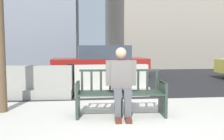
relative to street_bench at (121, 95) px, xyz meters
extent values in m
plane|color=#B7B2A8|center=(-0.02, -1.25, -0.40)|extent=(200.00, 200.00, 0.00)
cube|color=black|center=(-0.02, 7.45, -0.39)|extent=(120.00, 12.00, 0.01)
cube|color=#28382D|center=(-0.82, 0.02, -0.07)|extent=(0.08, 0.51, 0.66)
cube|color=#28382D|center=(0.82, -0.07, -0.07)|extent=(0.08, 0.51, 0.66)
cube|color=#28382D|center=(0.00, -0.03, -0.17)|extent=(0.06, 0.33, 0.45)
cube|color=#28382D|center=(-0.01, -0.26, 0.05)|extent=(1.60, 0.15, 0.02)
cube|color=#28382D|center=(-0.01, -0.14, 0.05)|extent=(1.60, 0.15, 0.02)
cube|color=#28382D|center=(0.00, -0.03, 0.05)|extent=(1.60, 0.15, 0.02)
cube|color=#28382D|center=(0.00, 0.09, 0.05)|extent=(1.60, 0.15, 0.02)
cube|color=#28382D|center=(0.01, 0.20, 0.05)|extent=(1.60, 0.15, 0.02)
cube|color=#28382D|center=(0.01, 0.21, 0.46)|extent=(1.60, 0.12, 0.04)
cube|color=#28382D|center=(-0.74, 0.25, 0.25)|extent=(0.05, 0.03, 0.38)
cube|color=#28382D|center=(-0.55, 0.24, 0.25)|extent=(0.05, 0.03, 0.38)
cube|color=#28382D|center=(-0.36, 0.23, 0.25)|extent=(0.05, 0.03, 0.38)
cube|color=#28382D|center=(-0.18, 0.22, 0.25)|extent=(0.05, 0.03, 0.38)
cube|color=#28382D|center=(0.01, 0.21, 0.25)|extent=(0.05, 0.03, 0.38)
cube|color=#28382D|center=(0.20, 0.20, 0.25)|extent=(0.05, 0.03, 0.38)
cube|color=#28382D|center=(0.39, 0.19, 0.25)|extent=(0.05, 0.03, 0.38)
cube|color=#28382D|center=(0.57, 0.18, 0.25)|extent=(0.05, 0.03, 0.38)
cube|color=#28382D|center=(0.76, 0.18, 0.25)|extent=(0.05, 0.03, 0.38)
cube|color=#28382D|center=(-0.82, 0.00, 0.25)|extent=(0.07, 0.46, 0.03)
cube|color=#28382D|center=(0.82, -0.09, 0.25)|extent=(0.07, 0.46, 0.03)
cube|color=#66605B|center=(0.01, 0.04, 0.39)|extent=(0.41, 0.26, 0.56)
sphere|color=tan|center=(0.01, 0.02, 0.81)|extent=(0.21, 0.21, 0.21)
cube|color=#4C4C51|center=(-0.09, -0.17, 0.08)|extent=(0.16, 0.45, 0.14)
cube|color=#4C4C51|center=(0.09, -0.18, 0.08)|extent=(0.16, 0.45, 0.14)
cube|color=#4C4C51|center=(-0.10, -0.34, -0.17)|extent=(0.12, 0.12, 0.45)
cube|color=#4C4C51|center=(0.08, -0.35, -0.17)|extent=(0.12, 0.12, 0.45)
cube|color=#4C2319|center=(-0.11, -0.42, -0.36)|extent=(0.12, 0.27, 0.08)
cube|color=#4C2319|center=(0.07, -0.43, -0.36)|extent=(0.12, 0.27, 0.08)
cube|color=#66605B|center=(-0.24, 0.03, 0.43)|extent=(0.10, 0.12, 0.48)
cube|color=#66605B|center=(0.25, 0.00, 0.43)|extent=(0.10, 0.12, 0.48)
cube|color=#ADA89E|center=(0.05, 2.04, -0.28)|extent=(2.02, 0.75, 0.24)
cube|color=#ADA89E|center=(0.05, 2.04, 0.14)|extent=(2.01, 0.37, 0.60)
cube|color=gray|center=(-2.01, 1.93, -0.28)|extent=(2.03, 0.77, 0.24)
cube|color=gray|center=(-2.01, 1.93, 0.14)|extent=(2.01, 0.39, 0.60)
cube|color=maroon|center=(0.00, 6.50, 0.14)|extent=(4.25, 2.01, 0.56)
cube|color=#38424C|center=(0.17, 6.50, 0.71)|extent=(2.31, 1.71, 0.57)
cylinder|color=black|center=(-1.26, 5.57, -0.08)|extent=(0.65, 0.24, 0.64)
cylinder|color=black|center=(-1.33, 7.32, -0.08)|extent=(0.65, 0.24, 0.64)
cylinder|color=black|center=(1.34, 5.67, -0.08)|extent=(0.65, 0.24, 0.64)
cylinder|color=black|center=(1.27, 7.42, -0.08)|extent=(0.65, 0.24, 0.64)
camera|label=1|loc=(-0.70, -4.69, 0.93)|focal=40.00mm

